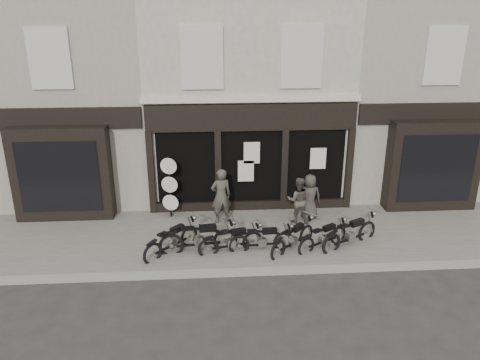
{
  "coord_description": "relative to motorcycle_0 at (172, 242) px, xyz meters",
  "views": [
    {
      "loc": [
        -1.42,
        -12.38,
        6.86
      ],
      "look_at": [
        -0.48,
        1.6,
        1.71
      ],
      "focal_mm": 35.0,
      "sensor_mm": 36.0,
      "label": 1
    }
  ],
  "objects": [
    {
      "name": "man_left",
      "position": [
        1.51,
        1.9,
        0.66
      ],
      "size": [
        0.77,
        0.59,
        1.88
      ],
      "primitive_type": "imported",
      "rotation": [
        0.0,
        0.0,
        3.37
      ],
      "color": "#433D37",
      "rests_on": "pavement"
    },
    {
      "name": "pavement",
      "position": [
        2.6,
        0.89,
        -0.34
      ],
      "size": [
        30.0,
        4.2,
        0.12
      ],
      "primitive_type": "cube",
      "color": "#605C55",
      "rests_on": "ground_plane"
    },
    {
      "name": "motorcycle_0",
      "position": [
        0.0,
        0.0,
        0.0
      ],
      "size": [
        1.63,
        1.67,
        1.01
      ],
      "rotation": [
        0.0,
        0.0,
        0.8
      ],
      "color": "black",
      "rests_on": "ground"
    },
    {
      "name": "motorcycle_6",
      "position": [
        5.36,
        0.03,
        0.02
      ],
      "size": [
        2.0,
        1.35,
        1.06
      ],
      "rotation": [
        0.0,
        0.0,
        0.52
      ],
      "color": "black",
      "rests_on": "ground"
    },
    {
      "name": "motorcycle_3",
      "position": [
        2.66,
        -0.09,
        -0.02
      ],
      "size": [
        1.98,
        0.54,
        0.95
      ],
      "rotation": [
        0.0,
        0.0,
        0.1
      ],
      "color": "black",
      "rests_on": "ground"
    },
    {
      "name": "man_centre",
      "position": [
        4.06,
        1.74,
        0.51
      ],
      "size": [
        0.84,
        0.7,
        1.58
      ],
      "primitive_type": "imported",
      "rotation": [
        0.0,
        0.0,
        3.0
      ],
      "color": "#48433A",
      "rests_on": "pavement"
    },
    {
      "name": "neighbour_right",
      "position": [
        8.95,
        5.89,
        3.64
      ],
      "size": [
        5.6,
        6.73,
        8.34
      ],
      "color": "gray",
      "rests_on": "ground"
    },
    {
      "name": "motorcycle_2",
      "position": [
        1.75,
        -0.1,
        -0.02
      ],
      "size": [
        1.95,
        0.8,
        0.96
      ],
      "rotation": [
        0.0,
        0.0,
        0.26
      ],
      "color": "black",
      "rests_on": "ground"
    },
    {
      "name": "man_right",
      "position": [
        4.49,
        1.99,
        0.5
      ],
      "size": [
        0.78,
        0.51,
        1.57
      ],
      "primitive_type": "imported",
      "rotation": [
        0.0,
        0.0,
        3.16
      ],
      "color": "#3B3831",
      "rests_on": "pavement"
    },
    {
      "name": "motorcycle_1",
      "position": [
        0.81,
        -0.04,
        0.04
      ],
      "size": [
        2.33,
        0.65,
        1.12
      ],
      "rotation": [
        0.0,
        0.0,
        0.13
      ],
      "color": "black",
      "rests_on": "ground"
    },
    {
      "name": "motorcycle_5",
      "position": [
        4.51,
        -0.04,
        -0.03
      ],
      "size": [
        1.75,
        1.2,
        0.93
      ],
      "rotation": [
        0.0,
        0.0,
        0.53
      ],
      "color": "black",
      "rests_on": "ground"
    },
    {
      "name": "kerb",
      "position": [
        2.6,
        -1.26,
        -0.34
      ],
      "size": [
        30.0,
        0.25,
        0.13
      ],
      "primitive_type": "cube",
      "color": "gray",
      "rests_on": "ground_plane"
    },
    {
      "name": "advert_sign_post",
      "position": [
        -0.2,
        2.43,
        0.73
      ],
      "size": [
        0.56,
        0.36,
        2.32
      ],
      "rotation": [
        0.0,
        0.0,
        -0.24
      ],
      "color": "black",
      "rests_on": "ground"
    },
    {
      "name": "ground_plane",
      "position": [
        2.6,
        -0.01,
        -0.4
      ],
      "size": [
        90.0,
        90.0,
        0.0
      ],
      "primitive_type": "plane",
      "color": "#2D2B28",
      "rests_on": "ground"
    },
    {
      "name": "motorcycle_4",
      "position": [
        3.59,
        -0.09,
        -0.01
      ],
      "size": [
        1.63,
        1.56,
        0.97
      ],
      "rotation": [
        0.0,
        0.0,
        0.76
      ],
      "color": "black",
      "rests_on": "ground"
    },
    {
      "name": "central_building",
      "position": [
        2.6,
        5.94,
        3.68
      ],
      "size": [
        7.3,
        6.22,
        8.34
      ],
      "color": "beige",
      "rests_on": "ground"
    },
    {
      "name": "neighbour_left",
      "position": [
        -3.75,
        5.89,
        3.64
      ],
      "size": [
        5.6,
        6.73,
        8.34
      ],
      "color": "gray",
      "rests_on": "ground"
    }
  ]
}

